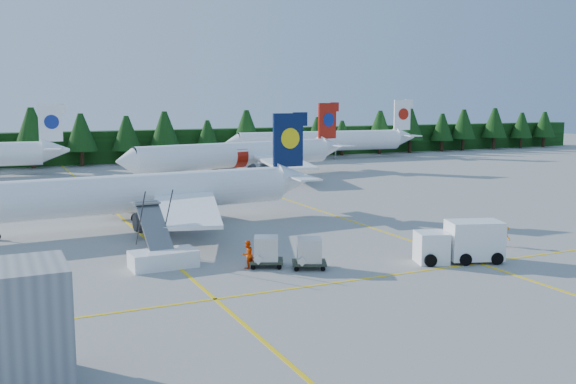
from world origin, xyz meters
name	(u,v)px	position (x,y,z in m)	size (l,w,h in m)	color
ground	(364,254)	(0.00, 0.00, 0.00)	(320.00, 320.00, 0.00)	gray
taxi_stripe_a	(128,223)	(-14.00, 20.00, 0.01)	(0.25, 120.00, 0.01)	yellow
taxi_stripe_b	(314,209)	(6.00, 20.00, 0.01)	(0.25, 120.00, 0.01)	yellow
taxi_stripe_cross	(410,273)	(0.00, -6.00, 0.01)	(80.00, 0.25, 0.01)	yellow
treeline_hedge	(137,146)	(0.00, 82.00, 3.00)	(220.00, 4.00, 6.00)	black
airliner_navy	(124,195)	(-14.66, 17.81, 3.12)	(35.66, 29.30, 10.36)	white
airliner_red	(233,155)	(7.82, 50.39, 3.38)	(38.29, 31.22, 11.23)	white
airliner_far_right	(316,141)	(33.21, 72.07, 3.68)	(40.37, 6.30, 11.73)	white
airstairs	(162,254)	(-14.96, 2.90, 0.90)	(4.67, 6.34, 4.14)	white
service_truck	(459,242)	(4.96, -4.99, 1.48)	(6.59, 4.09, 2.99)	silver
uld_pair	(288,251)	(-7.05, -1.24, 1.23)	(5.44, 4.32, 1.82)	#343829
crew_a	(418,245)	(2.82, -2.98, 1.00)	(0.73, 0.48, 2.00)	red
crew_b	(247,254)	(-9.65, -0.14, 0.98)	(0.95, 0.74, 1.96)	#FF4705
crew_c	(505,236)	(11.65, -2.63, 0.83)	(0.69, 0.46, 1.66)	orange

